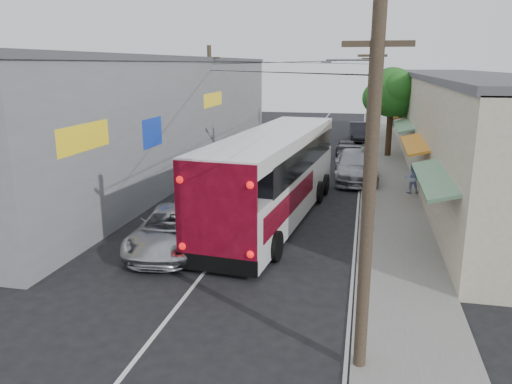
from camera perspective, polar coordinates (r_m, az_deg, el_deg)
ground at (r=15.03m, az=-8.91°, el=-12.73°), size 120.00×120.00×0.00m
sidewalk at (r=33.14m, az=14.63°, el=2.20°), size 3.00×80.00×0.12m
building_right at (r=35.11m, az=22.24°, el=7.39°), size 7.09×40.00×6.25m
building_left at (r=33.43m, az=-11.73°, el=8.71°), size 7.20×36.00×7.25m
utility_poles at (r=32.90m, az=9.11°, el=9.58°), size 11.80×45.28×8.00m
street_tree at (r=38.53m, az=15.34°, el=10.75°), size 4.40×4.00×6.60m
coach_bus at (r=22.17m, az=2.11°, el=1.97°), size 4.16×13.84×3.93m
jeepney at (r=19.07m, az=-9.52°, el=-4.24°), size 3.16×5.82×1.55m
parked_suv at (r=30.49m, az=11.31°, el=2.94°), size 2.81×6.21×1.76m
parked_car_mid at (r=37.54m, az=10.34°, el=4.79°), size 1.92×4.08×1.35m
parked_car_far at (r=46.59m, az=11.80°, el=6.75°), size 2.04×5.10×1.65m
pedestrian_near at (r=24.56m, az=12.82°, el=0.04°), size 0.61×0.48×1.48m
pedestrian_far at (r=27.77m, az=17.36°, el=1.56°), size 0.91×0.77×1.65m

